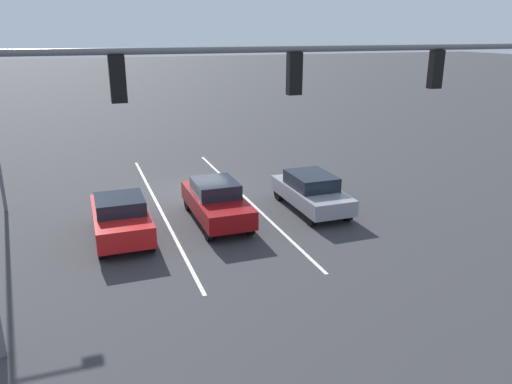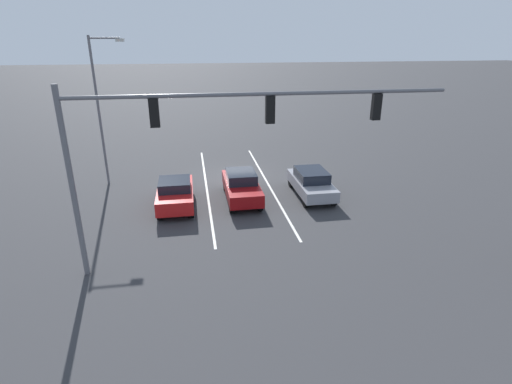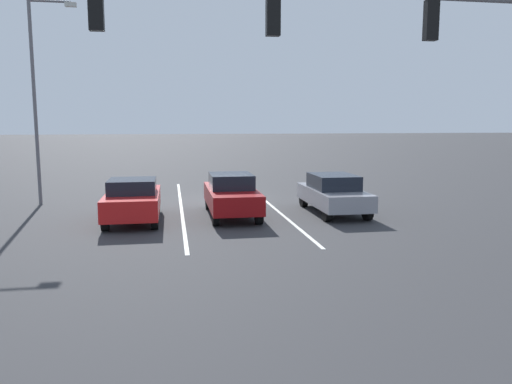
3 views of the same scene
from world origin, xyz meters
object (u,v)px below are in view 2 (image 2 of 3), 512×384
Objects in this scene: car_maroon_midlane_front at (241,186)px; car_gray_leftlane_front at (311,182)px; traffic_signal_gantry at (201,131)px; car_red_rightlane_front at (175,193)px; street_lamp_right_shoulder at (101,103)px.

car_gray_leftlane_front is (-3.88, 0.04, -0.04)m from car_maroon_midlane_front.
car_maroon_midlane_front is at bearing -109.06° from traffic_signal_gantry.
car_maroon_midlane_front is at bearing -0.59° from car_gray_leftlane_front.
car_red_rightlane_front is (3.49, 0.40, -0.04)m from car_maroon_midlane_front.
traffic_signal_gantry reaches higher than car_red_rightlane_front.
car_maroon_midlane_front is 3.51m from car_red_rightlane_front.
car_red_rightlane_front is at bearing 2.82° from car_gray_leftlane_front.
car_gray_leftlane_front is at bearing -134.17° from traffic_signal_gantry.
car_maroon_midlane_front is 1.08× the size of car_red_rightlane_front.
car_maroon_midlane_front is 3.88m from car_gray_leftlane_front.
street_lamp_right_shoulder is at bearing -47.48° from car_red_rightlane_front.
street_lamp_right_shoulder is at bearing -18.99° from car_gray_leftlane_front.
street_lamp_right_shoulder reaches higher than traffic_signal_gantry.
car_red_rightlane_front is 0.30× the size of traffic_signal_gantry.
car_gray_leftlane_front is 7.38m from car_red_rightlane_front.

